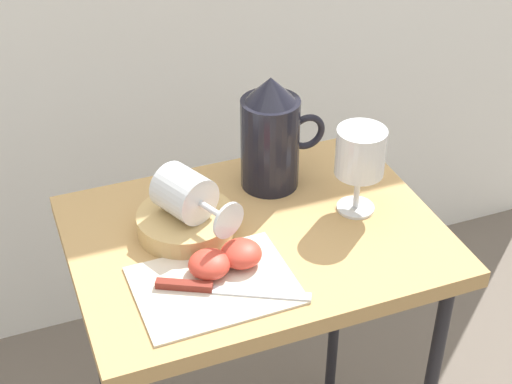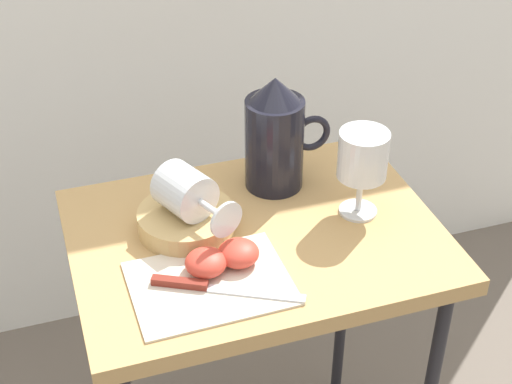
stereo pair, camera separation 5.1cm
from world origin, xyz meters
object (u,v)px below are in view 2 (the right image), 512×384
(wine_glass_upright, at_px, (363,159))
(apple_half_left, at_px, (206,263))
(wine_glass_tipped_near, at_px, (186,192))
(basket_tray, at_px, (186,220))
(pitcher, at_px, (275,142))
(knife, at_px, (205,286))
(apple_half_right, at_px, (238,253))
(table, at_px, (256,266))

(wine_glass_upright, relative_size, apple_half_left, 2.40)
(wine_glass_tipped_near, distance_m, apple_half_left, 0.13)
(basket_tray, bearing_deg, apple_half_left, -89.37)
(pitcher, relative_size, knife, 0.98)
(wine_glass_upright, relative_size, apple_half_right, 2.40)
(table, distance_m, basket_tray, 0.14)
(pitcher, distance_m, apple_half_right, 0.24)
(basket_tray, xyz_separation_m, apple_half_right, (0.05, -0.11, 0.00))
(pitcher, height_order, knife, pitcher)
(wine_glass_tipped_near, distance_m, apple_half_right, 0.13)
(table, xyz_separation_m, wine_glass_tipped_near, (-0.10, 0.04, 0.15))
(table, bearing_deg, basket_tray, 157.09)
(apple_half_right, height_order, knife, apple_half_right)
(table, bearing_deg, apple_half_right, -126.79)
(basket_tray, xyz_separation_m, apple_half_left, (0.00, -0.12, 0.00))
(table, relative_size, knife, 3.31)
(apple_half_right, bearing_deg, basket_tray, 116.14)
(apple_half_left, bearing_deg, wine_glass_upright, 14.31)
(basket_tray, distance_m, wine_glass_upright, 0.30)
(basket_tray, height_order, wine_glass_tipped_near, wine_glass_tipped_near)
(wine_glass_upright, relative_size, knife, 0.73)
(apple_half_right, bearing_deg, pitcher, 56.83)
(wine_glass_upright, xyz_separation_m, apple_half_right, (-0.23, -0.07, -0.08))
(pitcher, bearing_deg, knife, -129.12)
(basket_tray, bearing_deg, pitcher, 24.01)
(pitcher, bearing_deg, apple_half_right, -123.17)
(wine_glass_tipped_near, xyz_separation_m, apple_half_right, (0.05, -0.11, -0.05))
(pitcher, distance_m, knife, 0.31)
(table, bearing_deg, knife, -136.42)
(table, relative_size, apple_half_right, 10.91)
(pitcher, distance_m, wine_glass_upright, 0.17)
(knife, bearing_deg, basket_tray, 85.94)
(wine_glass_upright, bearing_deg, basket_tray, 171.01)
(basket_tray, height_order, apple_half_left, apple_half_left)
(apple_half_right, bearing_deg, apple_half_left, -173.07)
(pitcher, xyz_separation_m, wine_glass_upright, (0.11, -0.13, 0.02))
(wine_glass_upright, bearing_deg, knife, -159.80)
(knife, bearing_deg, apple_half_right, 33.30)
(wine_glass_upright, height_order, knife, wine_glass_upright)
(wine_glass_tipped_near, distance_m, knife, 0.17)
(basket_tray, relative_size, apple_half_right, 2.48)
(basket_tray, bearing_deg, wine_glass_upright, -8.99)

